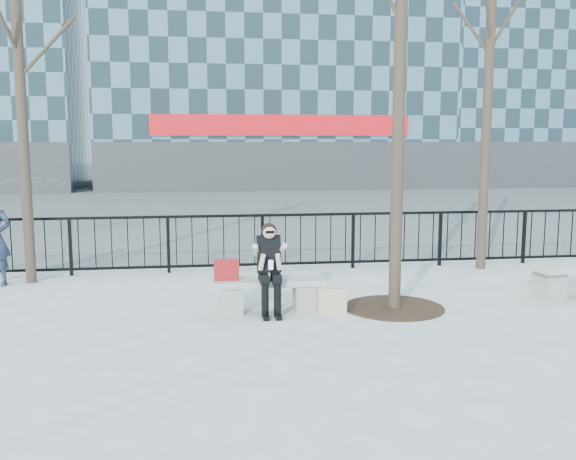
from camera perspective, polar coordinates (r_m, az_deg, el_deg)
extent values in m
plane|color=gray|center=(9.63, -1.73, -7.21)|extent=(120.00, 120.00, 0.00)
cube|color=#474747|center=(24.39, -5.47, 2.09)|extent=(60.00, 23.00, 0.01)
cube|color=black|center=(12.36, -3.22, 1.30)|extent=(14.00, 0.05, 0.05)
cube|color=black|center=(12.51, -3.19, -3.07)|extent=(14.00, 0.05, 0.05)
cube|color=#2D2D30|center=(31.48, -0.54, 5.66)|extent=(18.00, 0.08, 2.40)
cube|color=red|center=(31.39, -0.53, 9.30)|extent=(12.60, 0.12, 1.00)
cube|color=slate|center=(42.53, 23.03, 17.58)|extent=(16.00, 10.00, 20.00)
cylinder|color=black|center=(9.65, 9.94, 15.17)|extent=(0.18, 0.18, 7.50)
cylinder|color=black|center=(12.14, -22.64, 10.83)|extent=(0.18, 0.18, 6.50)
cylinder|color=black|center=(13.08, 17.36, 11.94)|extent=(0.18, 0.18, 7.00)
cylinder|color=black|center=(9.91, 9.41, -6.81)|extent=(1.50, 1.50, 0.02)
cube|color=slate|center=(9.54, -5.04, -6.15)|extent=(0.32, 0.38, 0.40)
cube|color=slate|center=(9.65, 1.54, -5.95)|extent=(0.32, 0.38, 0.40)
cube|color=gray|center=(9.52, -1.74, -4.63)|extent=(1.65, 0.46, 0.09)
cube|color=slate|center=(11.23, 22.22, -4.43)|extent=(0.35, 0.42, 0.44)
cube|color=maroon|center=(9.46, -5.50, -3.55)|extent=(0.36, 0.17, 0.30)
cube|color=#CCB790|center=(9.42, 3.94, -6.33)|extent=(0.42, 0.17, 0.39)
imported|color=yellow|center=(17.05, -21.86, 1.84)|extent=(2.10, 2.13, 1.71)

